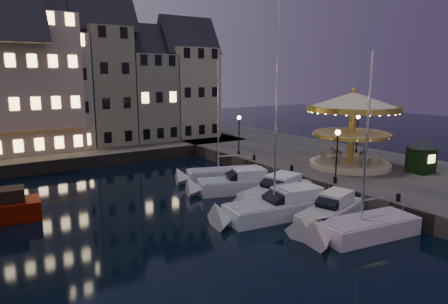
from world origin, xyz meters
TOP-DOWN VIEW (x-y plane):
  - ground at (0.00, 0.00)m, footprint 160.00×160.00m
  - quay_east at (14.00, 6.00)m, footprint 16.00×56.00m
  - quay_north at (-8.00, 28.00)m, footprint 44.00×12.00m
  - quaywall_e at (6.00, 6.00)m, footprint 0.15×44.00m
  - quaywall_n at (-6.00, 22.00)m, footprint 48.00×0.15m
  - streetlamp_b at (7.20, 1.00)m, footprint 0.44×0.44m
  - streetlamp_c at (7.20, 14.50)m, footprint 0.44×0.44m
  - streetlamp_d at (18.50, 8.00)m, footprint 0.44×0.44m
  - bollard_a at (6.60, -5.00)m, footprint 0.30×0.30m
  - bollard_b at (6.60, 0.50)m, footprint 0.30×0.30m
  - bollard_c at (6.60, 5.50)m, footprint 0.30×0.30m
  - bollard_d at (6.60, 11.00)m, footprint 0.30×0.30m
  - townhouse_nc at (-8.00, 30.00)m, footprint 6.82×8.00m
  - townhouse_nd at (-2.25, 30.00)m, footprint 5.50×8.00m
  - townhouse_ne at (3.20, 30.00)m, footprint 6.16×8.00m
  - townhouse_nf at (9.25, 30.00)m, footprint 6.82×8.00m
  - motorboat_a at (1.95, -5.70)m, footprint 7.43×3.36m
  - motorboat_b at (2.00, -3.00)m, footprint 7.29×3.87m
  - motorboat_c at (0.26, -0.18)m, footprint 9.74×3.67m
  - motorboat_d at (2.11, 2.58)m, footprint 8.00×4.71m
  - motorboat_e at (1.09, 6.40)m, footprint 7.91×4.52m
  - motorboat_f at (1.92, 10.12)m, footprint 8.08×4.42m
  - carousel at (12.30, 3.77)m, footprint 8.38×8.38m
  - ticket_kiosk at (15.64, -1.15)m, footprint 2.91×2.91m

SIDE VIEW (x-z plane):
  - ground at x=0.00m, z-range 0.00..0.00m
  - motorboat_f at x=1.92m, z-range -4.89..5.95m
  - motorboat_a at x=1.95m, z-range -5.61..6.68m
  - motorboat_b at x=2.00m, z-range -0.44..1.71m
  - motorboat_e at x=1.09m, z-range -0.43..1.72m
  - motorboat_d at x=2.11m, z-range -0.43..1.72m
  - quay_east at x=14.00m, z-range 0.00..1.30m
  - quay_north at x=-8.00m, z-range 0.00..1.30m
  - quaywall_e at x=6.00m, z-range 0.00..1.30m
  - quaywall_n at x=-6.00m, z-range 0.00..1.30m
  - motorboat_c at x=0.26m, z-range -5.76..7.12m
  - bollard_a at x=6.60m, z-range 1.32..1.89m
  - bollard_b at x=6.60m, z-range 1.32..1.89m
  - bollard_c at x=6.60m, z-range 1.32..1.89m
  - bollard_d at x=6.60m, z-range 1.32..1.89m
  - ticket_kiosk at x=15.64m, z-range 1.62..5.03m
  - streetlamp_b at x=7.20m, z-range 1.93..6.10m
  - streetlamp_c at x=7.20m, z-range 1.93..6.10m
  - streetlamp_d at x=18.50m, z-range 1.93..6.10m
  - carousel at x=12.30m, z-range 2.46..9.80m
  - townhouse_ne at x=3.20m, z-range 1.38..14.18m
  - townhouse_nf at x=9.25m, z-range 1.38..15.18m
  - townhouse_nc at x=-8.00m, z-range 1.38..16.18m
  - townhouse_nd at x=-2.25m, z-range 1.38..17.18m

